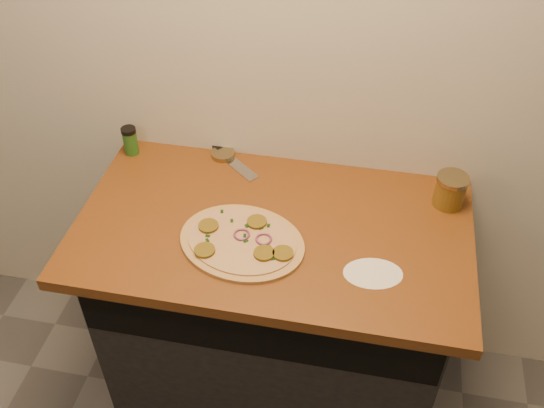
% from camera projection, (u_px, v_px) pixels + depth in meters
% --- Properties ---
extents(cabinet, '(1.10, 0.60, 0.86)m').
position_uv_depth(cabinet, '(274.00, 313.00, 2.18)').
color(cabinet, black).
rests_on(cabinet, ground).
extents(countertop, '(1.20, 0.70, 0.04)m').
position_uv_depth(countertop, '(273.00, 229.00, 1.86)').
color(countertop, brown).
rests_on(countertop, cabinet).
extents(pizza, '(0.45, 0.45, 0.03)m').
position_uv_depth(pizza, '(242.00, 241.00, 1.77)').
color(pizza, tan).
rests_on(pizza, countertop).
extents(chefs_knife, '(0.26, 0.22, 0.02)m').
position_uv_depth(chefs_knife, '(222.00, 153.00, 2.10)').
color(chefs_knife, '#B7BAC1').
rests_on(chefs_knife, countertop).
extents(mason_jar_lid, '(0.11, 0.11, 0.02)m').
position_uv_depth(mason_jar_lid, '(223.00, 154.00, 2.09)').
color(mason_jar_lid, '#927F55').
rests_on(mason_jar_lid, countertop).
extents(salsa_jar, '(0.10, 0.10, 0.11)m').
position_uv_depth(salsa_jar, '(450.00, 191.00, 1.87)').
color(salsa_jar, maroon).
rests_on(salsa_jar, countertop).
extents(spice_shaker, '(0.05, 0.05, 0.10)m').
position_uv_depth(spice_shaker, '(130.00, 141.00, 2.08)').
color(spice_shaker, '#265B1C').
rests_on(spice_shaker, countertop).
extents(flour_spill, '(0.19, 0.19, 0.00)m').
position_uv_depth(flour_spill, '(373.00, 273.00, 1.69)').
color(flour_spill, silver).
rests_on(flour_spill, countertop).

